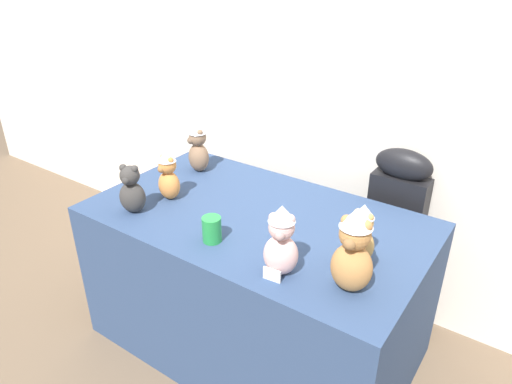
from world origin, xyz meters
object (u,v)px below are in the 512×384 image
instrument_case (392,238)px  teddy_bear_ginger (168,175)px  teddy_bear_charcoal (132,190)px  teddy_bear_caramel (353,251)px  display_table (256,282)px  teddy_bear_mocha (198,147)px  teddy_bear_blush (281,241)px  party_cup_green (212,229)px  teddy_bear_honey (361,234)px

instrument_case → teddy_bear_ginger: bearing=-142.9°
teddy_bear_charcoal → teddy_bear_ginger: teddy_bear_ginger is taller
instrument_case → teddy_bear_caramel: size_ratio=3.03×
display_table → teddy_bear_mocha: bearing=157.0°
teddy_bear_mocha → teddy_bear_ginger: (0.10, -0.33, -0.01)m
teddy_bear_ginger → teddy_bear_blush: teddy_bear_blush is taller
teddy_bear_caramel → party_cup_green: (-0.60, -0.04, -0.11)m
teddy_bear_charcoal → teddy_bear_caramel: bearing=-18.8°
display_table → teddy_bear_ginger: teddy_bear_ginger is taller
teddy_bear_honey → party_cup_green: teddy_bear_honey is taller
teddy_bear_blush → party_cup_green: bearing=152.6°
teddy_bear_charcoal → teddy_bear_blush: 0.80m
instrument_case → teddy_bear_blush: size_ratio=3.48×
teddy_bear_mocha → teddy_bear_caramel: (1.11, -0.47, 0.02)m
teddy_bear_ginger → teddy_bear_honey: 0.97m
teddy_bear_blush → teddy_bear_honey: bearing=26.1°
teddy_bear_ginger → instrument_case: bearing=45.6°
teddy_bear_mocha → teddy_bear_honey: (1.06, -0.29, -0.02)m
teddy_bear_mocha → teddy_bear_caramel: teddy_bear_caramel is taller
teddy_bear_ginger → teddy_bear_honey: size_ratio=1.02×
instrument_case → teddy_bear_caramel: bearing=-82.3°
instrument_case → teddy_bear_blush: teddy_bear_blush is taller
instrument_case → teddy_bear_charcoal: 1.34m
teddy_bear_mocha → teddy_bear_honey: 1.10m
display_table → teddy_bear_blush: 0.68m
teddy_bear_caramel → party_cup_green: 0.61m
party_cup_green → teddy_bear_honey: bearing=21.5°
teddy_bear_blush → display_table: bearing=113.3°
teddy_bear_blush → teddy_bear_honey: teddy_bear_blush is taller
teddy_bear_ginger → teddy_bear_blush: 0.79m
party_cup_green → teddy_bear_mocha: bearing=135.2°
party_cup_green → instrument_case: bearing=59.9°
teddy_bear_charcoal → teddy_bear_mocha: 0.52m
display_table → teddy_bear_mocha: 0.78m
display_table → instrument_case: instrument_case is taller
teddy_bear_caramel → party_cup_green: size_ratio=2.99×
teddy_bear_ginger → teddy_bear_blush: bearing=-5.9°
teddy_bear_ginger → teddy_bear_caramel: size_ratio=0.77×
instrument_case → teddy_bear_blush: bearing=-99.1°
teddy_bear_caramel → instrument_case: bearing=94.1°
instrument_case → party_cup_green: (-0.49, -0.85, 0.31)m
teddy_bear_honey → party_cup_green: 0.60m
teddy_bear_charcoal → instrument_case: bearing=20.8°
teddy_bear_mocha → teddy_bear_honey: size_ratio=1.13×
teddy_bear_mocha → teddy_bear_caramel: bearing=-0.4°
teddy_bear_ginger → display_table: bearing=21.5°
display_table → teddy_bear_blush: (0.32, -0.30, 0.52)m
teddy_bear_charcoal → teddy_bear_ginger: size_ratio=0.94×
instrument_case → teddy_bear_caramel: (0.10, -0.82, 0.42)m
teddy_bear_charcoal → teddy_bear_honey: (1.01, 0.23, 0.01)m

